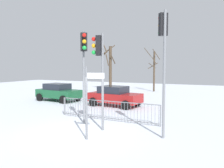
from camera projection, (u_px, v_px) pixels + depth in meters
ground_plane at (79, 134)px, 10.15m from camera, size 60.00×60.00×0.00m
traffic_light_mid_right at (84, 56)px, 11.57m from camera, size 0.45×0.48×4.66m
traffic_light_rear_left at (99, 60)px, 10.54m from camera, size 0.56×0.35×4.40m
traffic_light_foreground_left at (163, 46)px, 9.39m from camera, size 0.45×0.48×5.15m
direction_sign_post at (88, 99)px, 9.23m from camera, size 0.78×0.20×2.91m
pedestrian_guard_railing at (107, 110)px, 12.64m from camera, size 5.91×0.28×1.07m
car_red_far at (115, 96)px, 17.08m from camera, size 3.97×2.30×1.47m
car_green_mid at (58, 92)px, 19.65m from camera, size 3.98×2.32×1.47m
bare_tree_left at (110, 66)px, 27.98m from camera, size 1.61×2.08×5.61m
bare_tree_centre at (154, 69)px, 26.87m from camera, size 1.93×2.07×5.05m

